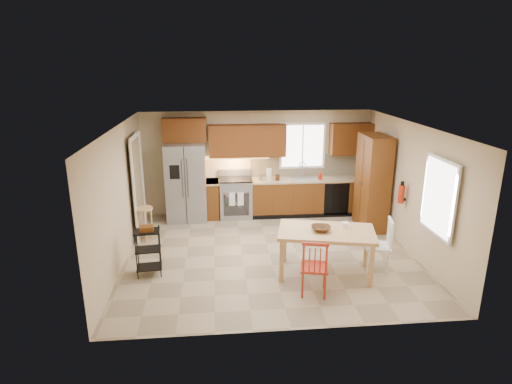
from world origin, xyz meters
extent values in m
plane|color=tan|center=(0.00, 0.00, 0.00)|extent=(5.50, 5.50, 0.00)
cube|color=silver|center=(0.00, 0.00, 2.50)|extent=(5.50, 5.00, 0.02)
cube|color=#CCB793|center=(0.00, 2.50, 1.25)|extent=(5.50, 0.02, 2.50)
cube|color=#CCB793|center=(0.00, -2.50, 1.25)|extent=(5.50, 0.02, 2.50)
cube|color=#CCB793|center=(-2.75, 0.00, 1.25)|extent=(0.02, 5.00, 2.50)
cube|color=#CCB793|center=(2.75, 0.00, 1.25)|extent=(0.02, 5.00, 2.50)
cube|color=gray|center=(-1.70, 2.12, 0.91)|extent=(0.92, 0.75, 1.82)
cube|color=gray|center=(-0.55, 2.19, 0.46)|extent=(0.76, 0.63, 0.92)
cube|color=#613511|center=(-1.10, 2.20, 0.45)|extent=(0.30, 0.60, 0.90)
cube|color=#613511|center=(1.29, 2.20, 0.45)|extent=(2.92, 0.60, 0.90)
cube|color=black|center=(1.85, 1.91, 0.45)|extent=(0.60, 0.02, 0.78)
cube|color=beige|center=(1.29, 2.48, 1.18)|extent=(2.92, 0.03, 0.55)
cube|color=#5B2A0F|center=(-1.70, 2.33, 2.10)|extent=(1.00, 0.35, 0.55)
cube|color=#5B2A0F|center=(-0.25, 2.33, 1.83)|extent=(1.80, 0.35, 0.75)
cube|color=#5B2A0F|center=(2.25, 2.33, 1.83)|extent=(1.00, 0.35, 0.75)
cube|color=white|center=(1.10, 2.48, 1.65)|extent=(1.12, 0.04, 1.12)
cube|color=gray|center=(1.10, 2.20, 0.86)|extent=(0.62, 0.46, 0.16)
cube|color=#FFBF66|center=(-0.55, 2.30, 1.43)|extent=(1.60, 0.30, 0.01)
imported|color=#AE230C|center=(1.48, 2.10, 1.00)|extent=(0.09, 0.09, 0.19)
cylinder|color=white|center=(0.25, 2.15, 1.04)|extent=(0.12, 0.12, 0.28)
cylinder|color=gray|center=(0.05, 2.15, 0.99)|extent=(0.11, 0.11, 0.18)
cylinder|color=#462612|center=(0.45, 2.12, 0.97)|extent=(0.10, 0.10, 0.14)
cube|color=#613511|center=(2.43, 1.20, 1.05)|extent=(0.50, 0.95, 2.10)
cylinder|color=#AE230C|center=(2.63, 0.15, 1.10)|extent=(0.12, 0.12, 0.36)
cube|color=white|center=(2.68, -1.15, 1.45)|extent=(0.04, 1.02, 1.32)
cube|color=#8C7A59|center=(-2.67, 1.30, 1.05)|extent=(0.04, 0.95, 2.10)
imported|color=#462612|center=(0.77, -0.89, 0.81)|extent=(0.40, 0.40, 0.08)
cylinder|color=white|center=(1.23, -0.79, 0.84)|extent=(0.15, 0.15, 0.15)
camera|label=1|loc=(-0.98, -7.59, 3.60)|focal=30.00mm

